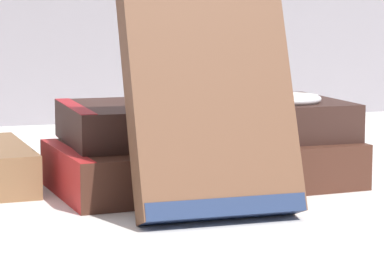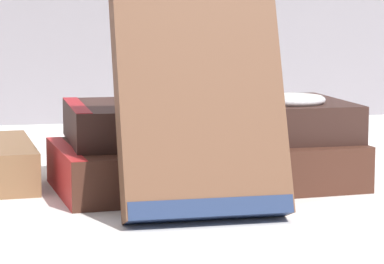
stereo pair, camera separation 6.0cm
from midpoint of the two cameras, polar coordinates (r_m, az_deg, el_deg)
name	(u,v)px [view 2 (the right image)]	position (r m, az deg, el deg)	size (l,w,h in m)	color
ground_plane	(137,190)	(0.71, -1.09, -3.68)	(3.00, 3.00, 0.00)	silver
book_flat_bottom	(199,165)	(0.72, 2.79, -2.11)	(0.24, 0.14, 0.04)	#422319
book_flat_top	(202,121)	(0.73, 2.98, 0.69)	(0.22, 0.12, 0.03)	#331E19
book_leaning_front	(200,106)	(0.61, 3.29, 1.63)	(0.11, 0.08, 0.16)	brown
pocket_watch	(289,99)	(0.73, 8.47, 2.03)	(0.06, 0.06, 0.01)	silver
reading_glasses	(150,161)	(0.83, -0.62, -1.82)	(0.11, 0.07, 0.00)	#ADADB2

